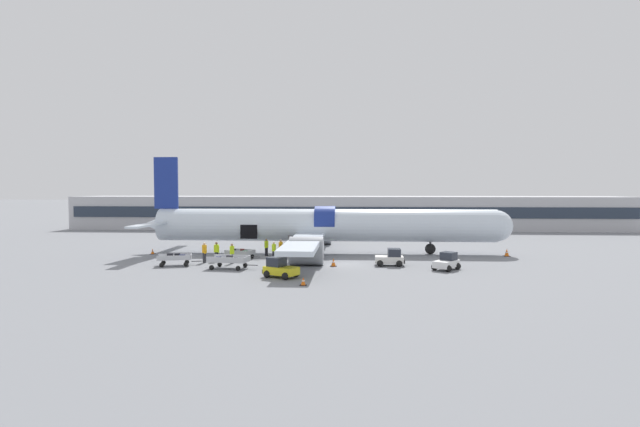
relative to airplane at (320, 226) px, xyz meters
name	(u,v)px	position (x,y,z in m)	size (l,w,h in m)	color
ground_plane	(343,264)	(2.45, -7.31, -2.77)	(500.00, 500.00, 0.00)	slate
terminal_strip	(347,212)	(2.45, 32.59, -0.09)	(90.00, 11.44, 5.35)	#B2B2B7
airplane	(320,226)	(0.00, 0.00, 0.00)	(37.94, 31.91, 9.92)	silver
baggage_tug_lead	(391,258)	(6.60, -7.84, -2.14)	(2.52, 1.91, 1.48)	silver
baggage_tug_mid	(447,263)	(11.02, -9.81, -2.16)	(2.51, 2.72, 1.43)	white
baggage_tug_rear	(280,269)	(-2.10, -14.14, -2.13)	(2.89, 2.49, 1.51)	yellow
baggage_cart_loading	(240,254)	(-7.26, -4.62, -2.31)	(3.49, 2.40, 0.94)	#999BA0
baggage_cart_queued	(176,260)	(-11.90, -9.04, -2.23)	(3.80, 2.26, 1.07)	#B7BABF
baggage_cart_empty	(229,262)	(-6.88, -10.37, -2.19)	(4.24, 2.39, 1.15)	#B7BABF
ground_crew_loader_a	(217,251)	(-9.06, -6.36, -1.83)	(0.61, 0.54, 1.78)	black
ground_crew_loader_b	(281,248)	(-3.56, -3.57, -1.85)	(0.48, 0.61, 1.75)	#2D2D33
ground_crew_driver	(266,247)	(-5.18, -2.24, -1.87)	(0.47, 0.59, 1.70)	black
ground_crew_supervisor	(232,253)	(-7.35, -7.51, -1.83)	(0.50, 0.62, 1.79)	#2D2D33
ground_crew_helper	(204,252)	(-9.93, -7.22, -1.80)	(0.57, 0.61, 1.84)	#2D2D33
ground_crew_marshal	(274,250)	(-4.01, -4.94, -1.88)	(0.50, 0.58, 1.69)	black
safety_cone_nose	(507,253)	(18.47, -1.11, -2.42)	(0.63, 0.63, 0.74)	black
safety_cone_engine_left	(303,281)	(-0.07, -17.11, -2.49)	(0.47, 0.47, 0.59)	black
safety_cone_wingtip	(333,263)	(1.69, -8.57, -2.44)	(0.57, 0.57, 0.69)	black
safety_cone_tail	(153,252)	(-16.93, -1.77, -2.50)	(0.48, 0.48, 0.57)	black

